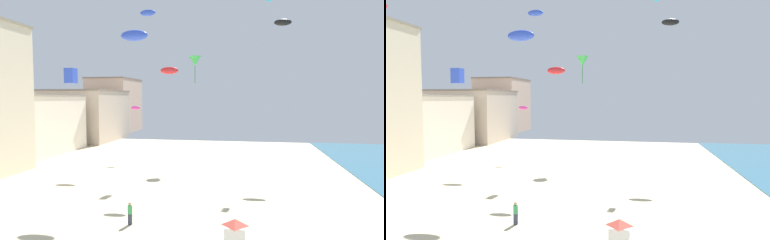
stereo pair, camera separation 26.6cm
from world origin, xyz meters
TOP-DOWN VIEW (x-y plane):
  - boardwalk_hotel_mid at (-26.61, 39.57)m, footprint 13.14×15.41m
  - boardwalk_hotel_far at (-26.61, 56.84)m, footprint 16.32×15.84m
  - boardwalk_hotel_distant at (-26.61, 74.75)m, footprint 10.88×14.34m
  - kite_flyer at (0.96, 13.88)m, footprint 0.34×0.34m
  - lifeguard_stand at (8.54, 9.58)m, footprint 1.10×1.10m
  - kite_blue_parafoil at (-5.42, 38.37)m, footprint 2.31×0.64m
  - kite_black_parafoil at (13.20, 34.75)m, footprint 2.13×0.59m
  - kite_green_delta at (1.73, 37.07)m, footprint 1.65×1.65m
  - kite_red_parafoil at (1.32, 24.12)m, footprint 1.85×0.52m
  - kite_blue_parafoil_2 at (-1.43, 21.68)m, footprint 2.61×0.72m
  - kite_blue_box at (-5.54, 17.59)m, footprint 0.80×0.80m
  - kite_magenta_parafoil at (-7.03, 37.17)m, footprint 1.40×0.39m

SIDE VIEW (x-z plane):
  - kite_flyer at x=0.96m, z-range 0.10..1.74m
  - lifeguard_stand at x=8.54m, z-range 0.56..3.11m
  - boardwalk_hotel_mid at x=-26.61m, z-range 0.01..9.54m
  - boardwalk_hotel_far at x=-26.61m, z-range 0.01..10.74m
  - boardwalk_hotel_distant at x=-26.61m, z-range 0.01..14.28m
  - kite_magenta_parafoil at x=-7.03m, z-range 7.33..7.87m
  - kite_blue_box at x=-5.54m, z-range 10.23..11.49m
  - kite_red_parafoil at x=1.32m, z-range 11.39..12.11m
  - kite_green_delta at x=1.73m, z-range 12.23..15.99m
  - kite_blue_parafoil_2 at x=-1.43m, z-range 14.32..15.33m
  - kite_black_parafoil at x=13.20m, z-range 18.00..18.83m
  - kite_blue_parafoil at x=-5.42m, z-range 20.90..21.80m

